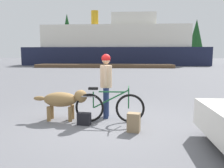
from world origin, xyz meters
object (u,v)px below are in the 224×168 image
object	(u,v)px
sailboat_moored	(123,60)
backpack	(134,122)
dog	(64,100)
person_cyclist	(106,80)
handbag_pannier	(84,119)
ferry_boat	(116,46)
bicycle	(109,107)

from	to	relation	value
sailboat_moored	backpack	bearing A→B (deg)	-88.51
dog	backpack	distance (m)	2.01
person_cyclist	backpack	bearing A→B (deg)	-57.20
person_cyclist	dog	bearing A→B (deg)	-162.63
backpack	handbag_pannier	bearing A→B (deg)	160.76
ferry_boat	bicycle	bearing A→B (deg)	-87.51
bicycle	dog	xyz separation A→B (m)	(-1.21, 0.11, 0.15)
person_cyclist	dog	distance (m)	1.25
bicycle	sailboat_moored	distance (m)	35.84
backpack	sailboat_moored	bearing A→B (deg)	91.49
person_cyclist	dog	size ratio (longest dim) A/B	1.22
bicycle	backpack	distance (m)	0.93
bicycle	sailboat_moored	xyz separation A→B (m)	(-0.34, 35.84, 0.10)
backpack	handbag_pannier	world-z (taller)	backpack
bicycle	sailboat_moored	bearing A→B (deg)	90.55
ferry_boat	backpack	bearing A→B (deg)	-86.45
handbag_pannier	dog	bearing A→B (deg)	148.83
person_cyclist	backpack	xyz separation A→B (m)	(0.73, -1.13, -0.84)
bicycle	person_cyclist	size ratio (longest dim) A/B	1.02
handbag_pannier	sailboat_moored	distance (m)	36.10
backpack	sailboat_moored	size ratio (longest dim) A/B	0.05
person_cyclist	handbag_pannier	world-z (taller)	person_cyclist
ferry_boat	sailboat_moored	xyz separation A→B (m)	(0.97, 5.64, -2.35)
dog	handbag_pannier	size ratio (longest dim) A/B	4.47
dog	backpack	xyz separation A→B (m)	(1.82, -0.79, -0.33)
person_cyclist	backpack	distance (m)	1.58
backpack	sailboat_moored	world-z (taller)	sailboat_moored
bicycle	handbag_pannier	bearing A→B (deg)	-156.68
backpack	ferry_boat	xyz separation A→B (m)	(-1.92, 30.88, 2.64)
sailboat_moored	bicycle	bearing A→B (deg)	-89.45
dog	backpack	size ratio (longest dim) A/B	3.32
backpack	sailboat_moored	distance (m)	36.53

